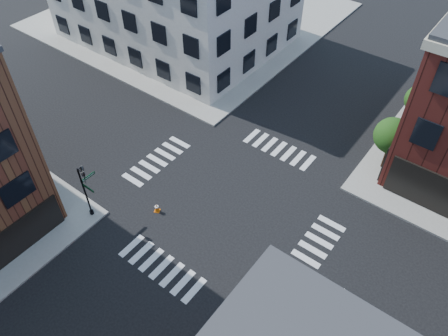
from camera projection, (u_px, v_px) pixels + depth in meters
ground at (228, 201)px, 31.68m from camera, size 120.00×120.00×0.00m
sidewalk_nw at (193, 15)px, 52.46m from camera, size 30.00×30.00×0.15m
tree_near at (392, 137)px, 31.83m from camera, size 2.69×2.69×4.49m
tree_far at (420, 102)px, 35.42m from camera, size 2.43×2.43×4.07m
signal_pole at (86, 187)px, 28.78m from camera, size 1.29×1.24×4.60m
traffic_cone at (157, 208)px, 30.76m from camera, size 0.51×0.51×0.72m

